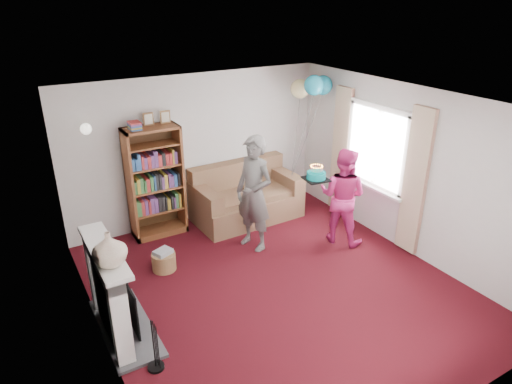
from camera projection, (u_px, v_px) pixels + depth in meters
ground at (277, 287)px, 6.18m from camera, size 5.00×5.00×0.00m
wall_back at (197, 149)px, 7.66m from camera, size 4.50×0.02×2.50m
wall_left at (92, 251)px, 4.63m from camera, size 0.02×5.00×2.50m
wall_right at (407, 170)px, 6.72m from camera, size 0.02×5.00×2.50m
ceiling at (281, 103)px, 5.17m from camera, size 4.50×5.00×0.01m
fireplace at (114, 296)px, 5.15m from camera, size 0.55×1.80×1.12m
window_bay at (375, 162)px, 7.19m from camera, size 0.14×2.02×2.20m
wall_sconce at (86, 129)px, 6.48m from camera, size 0.16×0.23×0.16m
bookcase at (155, 183)px, 7.24m from camera, size 0.85×0.42×2.01m
sofa at (245, 198)px, 7.98m from camera, size 1.81×0.96×0.96m
wicker_basket at (164, 261)px, 6.51m from camera, size 0.34×0.34×0.32m
person_striped at (254, 194)px, 6.82m from camera, size 0.61×0.75×1.79m
person_magenta at (342, 196)px, 7.05m from camera, size 0.88×0.94×1.54m
birthday_cake at (316, 175)px, 6.77m from camera, size 0.34×0.34×0.22m
balloons at (312, 86)px, 7.62m from camera, size 0.80×0.71×1.76m
mantel_vase at (109, 249)px, 4.55m from camera, size 0.36×0.36×0.36m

